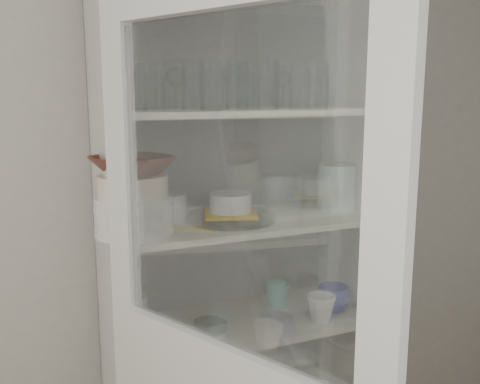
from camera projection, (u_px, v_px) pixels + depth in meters
name	position (u px, v px, depth m)	size (l,w,h in m)	color
wall_back	(171.00, 201.00, 2.10)	(3.60, 0.02, 2.60)	#A4A09C
pantry_cabinet	(234.00, 294.00, 2.10)	(1.00, 0.45, 2.10)	silver
tumbler_0	(133.00, 86.00, 1.62)	(0.08, 0.08, 0.15)	silver
tumbler_1	(212.00, 86.00, 1.71)	(0.08, 0.08, 0.16)	silver
tumbler_2	(237.00, 86.00, 1.75)	(0.08, 0.08, 0.16)	silver
tumbler_3	(246.00, 91.00, 1.79)	(0.06, 0.06, 0.12)	silver
tumbler_4	(268.00, 86.00, 1.82)	(0.08, 0.08, 0.16)	silver
tumbler_5	(300.00, 88.00, 1.86)	(0.07, 0.07, 0.14)	silver
tumbler_6	(318.00, 87.00, 1.87)	(0.08, 0.08, 0.16)	silver
tumbler_7	(124.00, 87.00, 1.75)	(0.08, 0.08, 0.15)	silver
tumbler_8	(155.00, 91.00, 1.76)	(0.06, 0.06, 0.13)	silver
tumbler_9	(193.00, 87.00, 1.85)	(0.08, 0.08, 0.15)	silver
goblet_0	(118.00, 84.00, 1.83)	(0.08, 0.08, 0.17)	silver
goblet_1	(176.00, 86.00, 1.91)	(0.07, 0.07, 0.16)	silver
goblet_2	(233.00, 84.00, 2.00)	(0.08, 0.08, 0.18)	silver
goblet_3	(283.00, 88.00, 2.10)	(0.07, 0.07, 0.15)	silver
plate_stack_front	(134.00, 215.00, 1.74)	(0.26, 0.26, 0.13)	white
plate_stack_back	(161.00, 206.00, 1.95)	(0.19, 0.19, 0.10)	white
cream_bowl	(133.00, 186.00, 1.72)	(0.23, 0.23, 0.07)	#F2E4CE
terracotta_bowl	(132.00, 165.00, 1.71)	(0.25, 0.25, 0.06)	#511E16
glass_platter	(230.00, 217.00, 1.95)	(0.34, 0.34, 0.02)	silver
yellow_trivet	(230.00, 213.00, 1.95)	(0.18, 0.18, 0.01)	orange
white_ramekin	(230.00, 202.00, 1.94)	(0.16, 0.16, 0.07)	white
grey_bowl_stack	(337.00, 187.00, 2.11)	(0.15, 0.15, 0.18)	silver
mug_blue	(333.00, 298.00, 2.13)	(0.13, 0.13, 0.10)	#2630A2
mug_teal	(278.00, 294.00, 2.18)	(0.10, 0.10, 0.09)	teal
mug_white	(321.00, 308.00, 2.03)	(0.11, 0.11, 0.10)	white
teal_jar	(277.00, 294.00, 2.18)	(0.08, 0.08, 0.10)	teal
measuring_cups	(208.00, 326.00, 1.94)	(0.11, 0.11, 0.04)	#A2A1AB
white_canister	(131.00, 315.00, 1.92)	(0.12, 0.12, 0.15)	white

